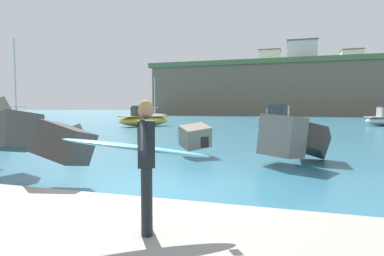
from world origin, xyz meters
The scene contains 14 objects.
ground_plane centered at (0.00, 0.00, 0.00)m, with size 400.00×400.00×0.00m, color #2D6B84.
walkway_path centered at (0.00, -4.00, 0.12)m, with size 48.00×4.40×0.24m, color #9E998E.
breakwater_jetty centered at (-4.56, 2.34, 1.02)m, with size 30.07×7.94×2.78m.
surfer_with_board centered at (1.06, -3.31, 1.28)m, with size 2.04×1.48×1.78m.
boat_near_centre centered at (1.98, 17.00, 0.66)m, with size 2.79×4.37×2.15m.
boat_near_right centered at (0.20, 41.20, 0.60)m, with size 4.22×2.01×1.89m.
boat_mid_left centered at (-18.34, 14.03, 0.62)m, with size 2.22×4.30×7.43m.
boat_mid_right centered at (-11.55, 23.08, 0.70)m, with size 4.79×5.60×2.08m.
boat_far_left centered at (1.42, 24.77, 0.70)m, with size 5.07×5.50×2.21m.
boat_far_centre centered at (-14.86, 33.14, 0.56)m, with size 5.25×5.81×5.90m.
headland_bluff centered at (18.28, 87.84, 6.75)m, with size 103.70×31.69×13.46m.
station_building_west centered at (-4.20, 96.07, 16.36)m, with size 6.47×6.19×5.77m.
station_building_central centered at (17.88, 92.44, 15.54)m, with size 5.59×6.02×4.13m.
station_building_east centered at (4.71, 79.02, 15.81)m, with size 7.20×7.21×4.69m.
Camera 1 is at (2.99, -7.34, 1.92)m, focal length 30.72 mm.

